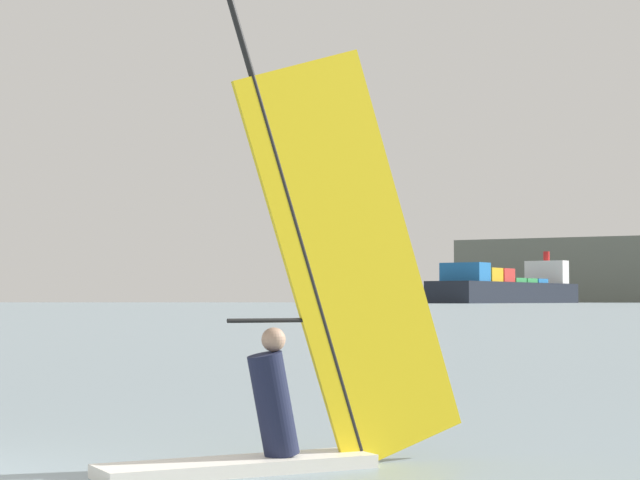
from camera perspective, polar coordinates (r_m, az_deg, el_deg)
The scene contains 2 objects.
windsurfer at distance 10.62m, azimuth -1.10°, elevation -5.52°, with size 2.35×3.17×4.35m.
cargo_ship at distance 700.43m, azimuth 9.13°, elevation -2.37°, with size 44.89×157.20×32.92m.
Camera 1 is at (7.97, -6.67, 1.52)m, focal length 65.13 mm.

